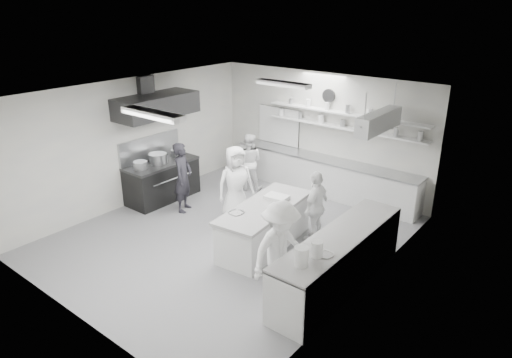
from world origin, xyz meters
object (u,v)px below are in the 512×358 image
Objects in this scene: back_counter at (323,176)px; cook_stove at (183,177)px; right_counter at (339,261)px; stove at (162,182)px; prep_island at (265,227)px; cook_back at (249,162)px.

cook_stove is (-1.99, -2.93, 0.36)m from back_counter.
back_counter is 1.52× the size of right_counter.
back_counter is 4.13m from right_counter.
cook_stove reaches higher than back_counter.
stove is 0.99m from cook_stove.
back_counter is 3.04× the size of cook_stove.
back_counter is at bearing 124.65° from right_counter.
cook_back reaches higher than prep_island.
back_counter is at bearing 179.43° from cook_back.
stove is 4.03m from back_counter.
prep_island is 2.55m from cook_stove.
stove is at bearing 57.45° from cook_stove.
right_counter is 2.01× the size of cook_stove.
cook_stove reaches higher than right_counter.
cook_back is at bearing -34.51° from cook_stove.
stove is at bearing 24.75° from cook_back.
cook_back is at bearing 148.68° from right_counter.
cook_stove is 1.99m from cook_back.
cook_back is (-2.17, 2.13, 0.33)m from prep_island.
cook_back reaches higher than right_counter.
stove reaches higher than prep_island.
right_counter is at bearing -6.52° from stove.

